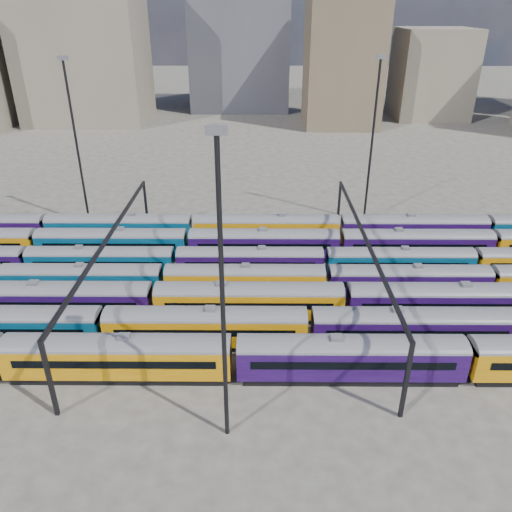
{
  "coord_description": "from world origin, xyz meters",
  "views": [
    {
      "loc": [
        -2.37,
        -52.54,
        32.22
      ],
      "look_at": [
        -2.77,
        4.84,
        3.0
      ],
      "focal_mm": 35.0,
      "sensor_mm": 36.0,
      "label": 1
    }
  ],
  "objects_px": {
    "rake_0": "(234,353)",
    "rake_1": "(206,323)",
    "rake_2": "(249,298)",
    "mast_2": "(222,290)"
  },
  "relations": [
    {
      "from": "rake_0",
      "to": "rake_1",
      "type": "bearing_deg",
      "value": 122.02
    },
    {
      "from": "rake_1",
      "to": "rake_2",
      "type": "relative_size",
      "value": 0.71
    },
    {
      "from": "rake_0",
      "to": "rake_1",
      "type": "xyz_separation_m",
      "value": [
        -3.13,
        5.0,
        -0.08
      ]
    },
    {
      "from": "rake_1",
      "to": "mast_2",
      "type": "bearing_deg",
      "value": -76.71
    },
    {
      "from": "rake_2",
      "to": "mast_2",
      "type": "bearing_deg",
      "value": -95.15
    },
    {
      "from": "mast_2",
      "to": "rake_0",
      "type": "bearing_deg",
      "value": 87.6
    },
    {
      "from": "rake_0",
      "to": "rake_2",
      "type": "bearing_deg",
      "value": 82.93
    },
    {
      "from": "rake_2",
      "to": "mast_2",
      "type": "xyz_separation_m",
      "value": [
        -1.53,
        -17.0,
        11.19
      ]
    },
    {
      "from": "rake_2",
      "to": "rake_0",
      "type": "bearing_deg",
      "value": -97.07
    },
    {
      "from": "rake_0",
      "to": "rake_2",
      "type": "height_order",
      "value": "rake_0"
    }
  ]
}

